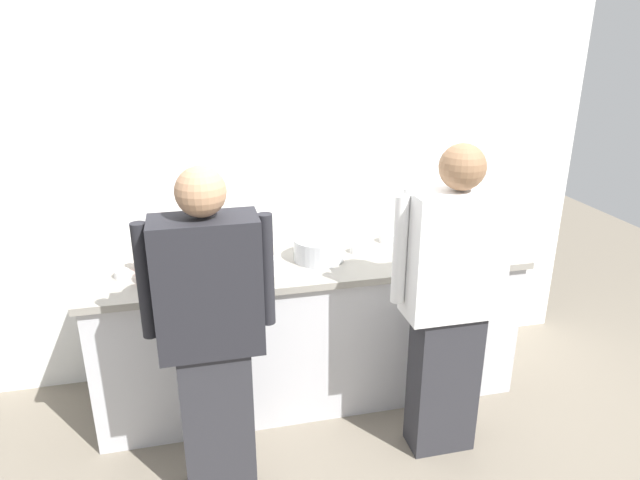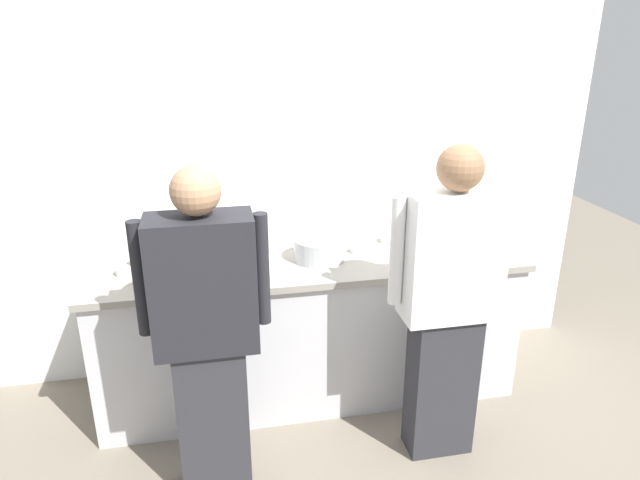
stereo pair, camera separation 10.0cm
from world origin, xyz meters
The scene contains 15 objects.
ground_plane centered at (0.00, 0.00, 0.00)m, with size 9.00×9.00×0.00m, color slate.
wall_back centered at (0.00, 0.85, 1.36)m, with size 4.06×0.10×2.72m.
prep_counter centered at (0.00, 0.37, 0.46)m, with size 2.59×0.70×0.92m.
chef_near_left centered at (-0.61, -0.32, 0.90)m, with size 0.62×0.24×1.69m.
chef_center centered at (0.61, -0.29, 0.91)m, with size 0.63×0.24×1.73m.
plate_stack_front centered at (-0.39, 0.37, 0.97)m, with size 0.21×0.21×0.08m.
plate_stack_rear centered at (-0.85, 0.27, 0.97)m, with size 0.24×0.24×0.10m.
mixing_bowl_steel centered at (0.06, 0.37, 0.99)m, with size 0.30×0.30×0.13m, color #B7BABF.
sheet_tray centered at (0.95, 0.39, 0.94)m, with size 0.43×0.30×0.02m, color #B7BABF.
squeeze_bottle_primary centered at (-0.97, 0.44, 1.01)m, with size 0.06×0.06×0.18m.
squeeze_bottle_secondary centered at (0.65, 0.20, 1.02)m, with size 0.06×0.06×0.20m.
ramekin_red_sauce centered at (0.56, 0.56, 0.95)m, with size 0.10×0.10×0.05m.
ramekin_orange_sauce centered at (-1.07, 0.37, 0.95)m, with size 0.08×0.08×0.04m.
ramekin_green_sauce centered at (0.32, 0.42, 0.95)m, with size 0.09×0.09×0.05m.
deli_cup centered at (-0.26, 0.22, 0.97)m, with size 0.09×0.09×0.10m, color white.
Camera 1 is at (-0.65, -2.69, 2.23)m, focal length 31.69 mm.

